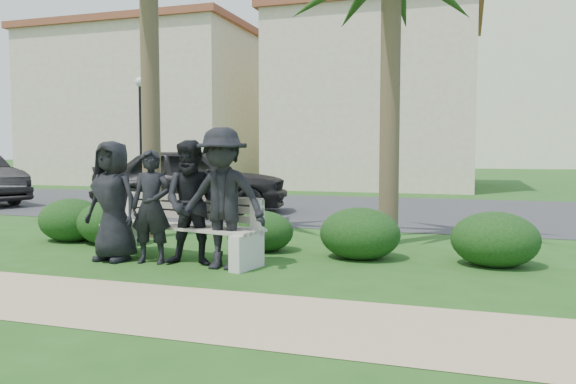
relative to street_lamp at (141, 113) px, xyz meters
name	(u,v)px	position (x,y,z in m)	size (l,w,h in m)	color
ground	(235,270)	(9.00, -12.00, -2.94)	(160.00, 160.00, 0.00)	#1F4E16
footpath	(161,308)	(9.00, -13.80, -2.94)	(30.00, 1.60, 0.01)	tan
asphalt_street	(356,209)	(9.00, -4.00, -2.94)	(160.00, 8.00, 0.01)	#2D2D30
stucco_bldg_left	(155,108)	(-3.00, 6.00, 0.72)	(10.40, 8.40, 7.30)	beige
stucco_bldg_right	(378,102)	(8.00, 6.00, 0.72)	(8.40, 8.40, 7.30)	beige
street_lamp	(141,113)	(0.00, 0.00, 0.00)	(0.36, 0.36, 4.29)	black
park_bench	(179,232)	(7.99, -11.59, -2.55)	(2.61, 1.10, 0.87)	#A39689
man_a	(113,201)	(7.15, -11.92, -2.12)	(0.81, 0.53, 1.65)	black
man_b	(151,207)	(7.76, -11.92, -2.18)	(0.56, 0.37, 1.53)	black
man_c	(193,203)	(8.35, -11.86, -2.11)	(0.81, 0.63, 1.66)	black
man_d	(222,199)	(8.81, -11.95, -2.04)	(1.17, 0.67, 1.81)	black
hedge_a	(71,219)	(5.42, -10.65, -2.57)	(1.14, 0.94, 0.74)	black
hedge_b	(110,221)	(6.24, -10.72, -2.58)	(1.12, 0.92, 0.73)	black
hedge_c	(262,230)	(8.84, -10.58, -2.63)	(0.97, 0.80, 0.63)	black
hedge_e	(360,232)	(10.36, -10.71, -2.57)	(1.14, 0.94, 0.74)	black
hedge_f	(495,238)	(12.16, -10.68, -2.57)	(1.14, 0.94, 0.74)	black
car_a	(192,180)	(5.26, -5.96, -2.14)	(1.90, 4.73, 1.61)	black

